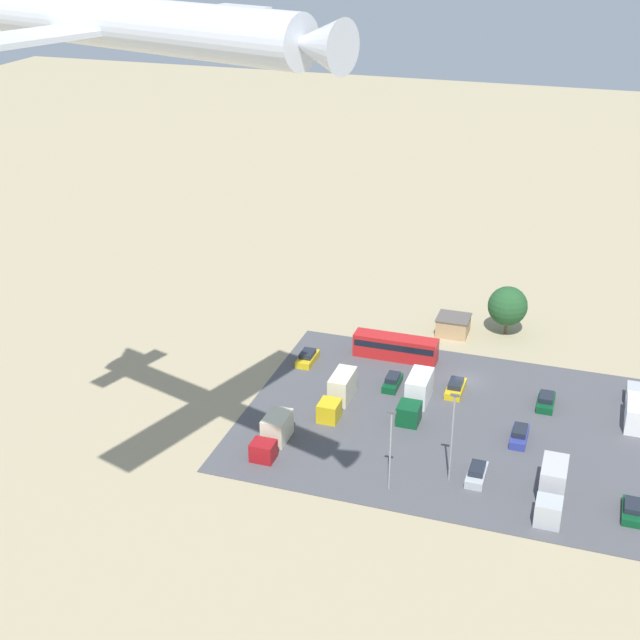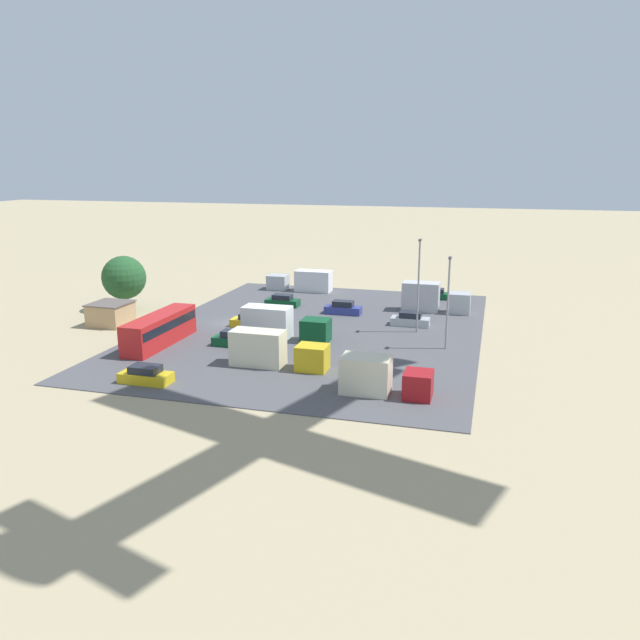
{
  "view_description": "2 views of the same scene",
  "coord_description": "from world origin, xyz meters",
  "px_view_note": "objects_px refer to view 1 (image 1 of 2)",
  "views": [
    {
      "loc": [
        -13.17,
        97.51,
        54.18
      ],
      "look_at": [
        10.14,
        27.22,
        19.1
      ],
      "focal_mm": 50.0,
      "sensor_mm": 36.0,
      "label": 1
    },
    {
      "loc": [
        63.84,
        29.06,
        17.97
      ],
      "look_at": [
        4.36,
        12.25,
        2.32
      ],
      "focal_mm": 35.0,
      "sensor_mm": 36.0,
      "label": 2
    }
  ],
  "objects_px": {
    "parked_truck_2": "(552,488)",
    "parked_car_1": "(477,473)",
    "parked_car_0": "(632,510)",
    "parked_car_2": "(456,387)",
    "parked_truck_3": "(273,434)",
    "shed_building": "(453,325)",
    "airplane": "(105,22)",
    "parked_car_3": "(519,435)",
    "parked_truck_1": "(637,408)",
    "parked_car_5": "(546,401)",
    "parked_car_6": "(308,358)",
    "parked_truck_4": "(416,395)",
    "parked_truck_0": "(339,393)",
    "parked_car_4": "(393,382)",
    "bus": "(396,347)"
  },
  "relations": [
    {
      "from": "parked_car_2",
      "to": "parked_car_5",
      "type": "height_order",
      "value": "parked_car_5"
    },
    {
      "from": "parked_car_6",
      "to": "airplane",
      "type": "distance_m",
      "value": 62.85
    },
    {
      "from": "parked_car_0",
      "to": "parked_car_4",
      "type": "height_order",
      "value": "parked_car_4"
    },
    {
      "from": "shed_building",
      "to": "parked_truck_4",
      "type": "bearing_deg",
      "value": 88.65
    },
    {
      "from": "bus",
      "to": "airplane",
      "type": "height_order",
      "value": "airplane"
    },
    {
      "from": "parked_car_2",
      "to": "parked_car_6",
      "type": "relative_size",
      "value": 1.07
    },
    {
      "from": "parked_car_0",
      "to": "parked_car_5",
      "type": "relative_size",
      "value": 0.98
    },
    {
      "from": "parked_truck_3",
      "to": "parked_truck_4",
      "type": "bearing_deg",
      "value": -135.23
    },
    {
      "from": "parked_car_0",
      "to": "airplane",
      "type": "distance_m",
      "value": 64.65
    },
    {
      "from": "parked_car_3",
      "to": "parked_truck_2",
      "type": "relative_size",
      "value": 0.54
    },
    {
      "from": "parked_car_3",
      "to": "parked_truck_1",
      "type": "bearing_deg",
      "value": 36.01
    },
    {
      "from": "parked_car_1",
      "to": "parked_car_0",
      "type": "bearing_deg",
      "value": 175.25
    },
    {
      "from": "parked_car_4",
      "to": "parked_car_6",
      "type": "height_order",
      "value": "parked_car_4"
    },
    {
      "from": "parked_truck_0",
      "to": "parked_truck_3",
      "type": "xyz_separation_m",
      "value": [
        4.2,
        10.55,
        -0.11
      ]
    },
    {
      "from": "parked_car_5",
      "to": "parked_truck_1",
      "type": "xyz_separation_m",
      "value": [
        -10.1,
        -0.34,
        0.74
      ]
    },
    {
      "from": "parked_car_3",
      "to": "parked_truck_4",
      "type": "height_order",
      "value": "parked_truck_4"
    },
    {
      "from": "parked_car_0",
      "to": "parked_car_6",
      "type": "bearing_deg",
      "value": -26.49
    },
    {
      "from": "parked_car_5",
      "to": "parked_truck_4",
      "type": "height_order",
      "value": "parked_truck_4"
    },
    {
      "from": "parked_truck_2",
      "to": "parked_truck_3",
      "type": "xyz_separation_m",
      "value": [
        29.76,
        -0.94,
        -0.27
      ]
    },
    {
      "from": "parked_truck_0",
      "to": "parked_truck_1",
      "type": "bearing_deg",
      "value": -167.29
    },
    {
      "from": "parked_car_0",
      "to": "parked_car_1",
      "type": "relative_size",
      "value": 0.97
    },
    {
      "from": "parked_truck_2",
      "to": "parked_car_1",
      "type": "bearing_deg",
      "value": -11.61
    },
    {
      "from": "parked_car_0",
      "to": "parked_car_6",
      "type": "distance_m",
      "value": 44.84
    },
    {
      "from": "parked_truck_1",
      "to": "parked_car_0",
      "type": "bearing_deg",
      "value": -90.73
    },
    {
      "from": "parked_car_4",
      "to": "parked_car_6",
      "type": "distance_m",
      "value": 12.3
    },
    {
      "from": "parked_car_2",
      "to": "parked_car_5",
      "type": "distance_m",
      "value": 10.72
    },
    {
      "from": "parked_truck_4",
      "to": "parked_car_2",
      "type": "bearing_deg",
      "value": -128.59
    },
    {
      "from": "shed_building",
      "to": "parked_truck_1",
      "type": "relative_size",
      "value": 0.48
    },
    {
      "from": "parked_car_2",
      "to": "parked_truck_0",
      "type": "relative_size",
      "value": 0.53
    },
    {
      "from": "parked_truck_0",
      "to": "parked_truck_4",
      "type": "distance_m",
      "value": 9.12
    },
    {
      "from": "parked_truck_2",
      "to": "parked_truck_3",
      "type": "height_order",
      "value": "parked_truck_2"
    },
    {
      "from": "parked_truck_0",
      "to": "parked_truck_4",
      "type": "xyz_separation_m",
      "value": [
        -8.81,
        -2.35,
        0.06
      ]
    },
    {
      "from": "bus",
      "to": "parked_car_4",
      "type": "distance_m",
      "value": 7.62
    },
    {
      "from": "parked_truck_2",
      "to": "parked_car_3",
      "type": "bearing_deg",
      "value": -67.16
    },
    {
      "from": "parked_truck_2",
      "to": "parked_truck_4",
      "type": "relative_size",
      "value": 0.9
    },
    {
      "from": "parked_car_6",
      "to": "parked_truck_2",
      "type": "distance_m",
      "value": 38.33
    },
    {
      "from": "parked_car_2",
      "to": "parked_car_6",
      "type": "bearing_deg",
      "value": 175.09
    },
    {
      "from": "shed_building",
      "to": "parked_car_6",
      "type": "relative_size",
      "value": 1.01
    },
    {
      "from": "shed_building",
      "to": "parked_car_3",
      "type": "height_order",
      "value": "shed_building"
    },
    {
      "from": "parked_car_5",
      "to": "shed_building",
      "type": "bearing_deg",
      "value": 131.66
    },
    {
      "from": "parked_car_1",
      "to": "parked_car_2",
      "type": "distance_m",
      "value": 17.87
    },
    {
      "from": "shed_building",
      "to": "parked_car_0",
      "type": "height_order",
      "value": "shed_building"
    },
    {
      "from": "parked_car_0",
      "to": "parked_car_3",
      "type": "height_order",
      "value": "parked_car_3"
    },
    {
      "from": "parked_car_5",
      "to": "parked_truck_2",
      "type": "xyz_separation_m",
      "value": [
        -2.23,
        18.7,
        1.0
      ]
    },
    {
      "from": "shed_building",
      "to": "bus",
      "type": "relative_size",
      "value": 0.41
    },
    {
      "from": "shed_building",
      "to": "parked_car_6",
      "type": "height_order",
      "value": "shed_building"
    },
    {
      "from": "parked_truck_0",
      "to": "parked_truck_1",
      "type": "distance_m",
      "value": 34.27
    },
    {
      "from": "shed_building",
      "to": "airplane",
      "type": "bearing_deg",
      "value": 74.98
    },
    {
      "from": "parked_car_6",
      "to": "parked_truck_2",
      "type": "relative_size",
      "value": 0.53
    },
    {
      "from": "parked_truck_0",
      "to": "parked_truck_4",
      "type": "relative_size",
      "value": 0.97
    }
  ]
}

